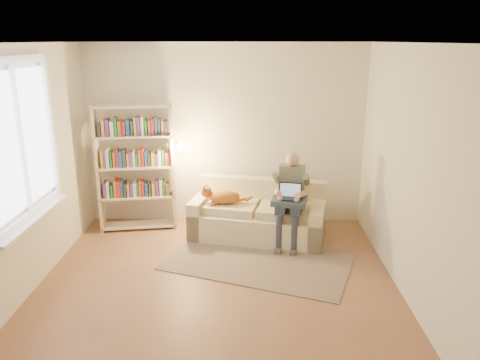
{
  "coord_description": "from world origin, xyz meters",
  "views": [
    {
      "loc": [
        0.35,
        -4.39,
        2.63
      ],
      "look_at": [
        0.24,
        1.0,
        1.01
      ],
      "focal_mm": 35.0,
      "sensor_mm": 36.0,
      "label": 1
    }
  ],
  "objects_px": {
    "cat": "(225,196)",
    "bookshelf": "(136,162)",
    "laptop": "(283,194)",
    "sofa": "(258,217)",
    "person": "(291,194)"
  },
  "relations": [
    {
      "from": "cat",
      "to": "bookshelf",
      "type": "xyz_separation_m",
      "value": [
        -1.26,
        0.29,
        0.41
      ]
    },
    {
      "from": "bookshelf",
      "to": "laptop",
      "type": "bearing_deg",
      "value": -24.83
    },
    {
      "from": "sofa",
      "to": "laptop",
      "type": "relative_size",
      "value": 5.88
    },
    {
      "from": "person",
      "to": "bookshelf",
      "type": "distance_m",
      "value": 2.2
    },
    {
      "from": "person",
      "to": "laptop",
      "type": "height_order",
      "value": "person"
    },
    {
      "from": "person",
      "to": "cat",
      "type": "relative_size",
      "value": 1.87
    },
    {
      "from": "person",
      "to": "laptop",
      "type": "distance_m",
      "value": 0.13
    },
    {
      "from": "bookshelf",
      "to": "cat",
      "type": "bearing_deg",
      "value": -21.89
    },
    {
      "from": "sofa",
      "to": "cat",
      "type": "relative_size",
      "value": 2.93
    },
    {
      "from": "cat",
      "to": "laptop",
      "type": "xyz_separation_m",
      "value": [
        0.76,
        -0.28,
        0.14
      ]
    },
    {
      "from": "sofa",
      "to": "cat",
      "type": "bearing_deg",
      "value": -165.26
    },
    {
      "from": "sofa",
      "to": "person",
      "type": "xyz_separation_m",
      "value": [
        0.41,
        -0.23,
        0.42
      ]
    },
    {
      "from": "cat",
      "to": "laptop",
      "type": "relative_size",
      "value": 2.01
    },
    {
      "from": "laptop",
      "to": "sofa",
      "type": "bearing_deg",
      "value": 147.57
    },
    {
      "from": "sofa",
      "to": "cat",
      "type": "height_order",
      "value": "sofa"
    }
  ]
}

